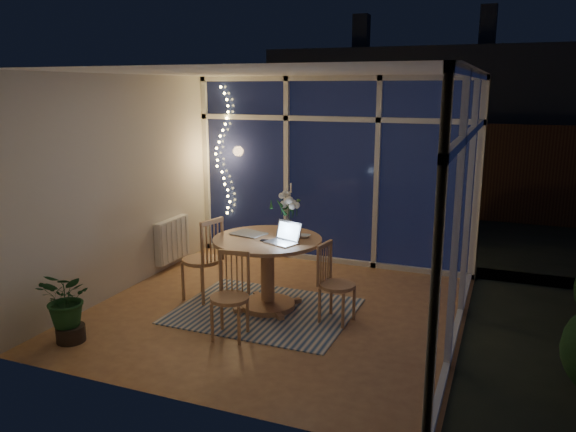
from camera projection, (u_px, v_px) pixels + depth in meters
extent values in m
plane|color=#8D5B3D|center=(276.00, 310.00, 6.30)|extent=(4.00, 4.00, 0.00)
plane|color=silver|center=(275.00, 72.00, 5.72)|extent=(4.00, 4.00, 0.00)
cube|color=beige|center=(332.00, 171.00, 7.82)|extent=(4.00, 0.04, 2.60)
cube|color=beige|center=(172.00, 244.00, 4.20)|extent=(4.00, 0.04, 2.60)
cube|color=beige|center=(123.00, 185.00, 6.73)|extent=(0.04, 4.00, 2.60)
cube|color=beige|center=(471.00, 212.00, 5.29)|extent=(0.04, 4.00, 2.60)
cube|color=silver|center=(331.00, 172.00, 7.78)|extent=(4.00, 0.10, 2.60)
cube|color=silver|center=(467.00, 212.00, 5.30)|extent=(0.10, 4.00, 2.60)
cube|color=silver|center=(172.00, 239.00, 7.73)|extent=(0.10, 0.70, 0.58)
cube|color=black|center=(403.00, 222.00, 10.66)|extent=(12.00, 6.00, 0.10)
cube|color=#331C12|center=(384.00, 167.00, 11.08)|extent=(11.00, 0.08, 1.80)
cube|color=#30343A|center=(426.00, 98.00, 13.39)|extent=(7.00, 3.00, 2.20)
sphere|color=black|center=(311.00, 207.00, 9.57)|extent=(0.90, 0.90, 0.90)
cube|color=beige|center=(264.00, 311.00, 6.28)|extent=(1.93, 1.55, 0.01)
cylinder|color=#A87C4B|center=(268.00, 274.00, 6.27)|extent=(1.22, 1.22, 0.82)
cube|color=#A87C4B|center=(201.00, 258.00, 6.54)|extent=(0.56, 0.56, 1.01)
cube|color=#A87C4B|center=(337.00, 283.00, 5.91)|extent=(0.46, 0.46, 0.87)
cube|color=#A87C4B|center=(230.00, 296.00, 5.53)|extent=(0.46, 0.46, 0.88)
imported|color=white|center=(287.00, 225.00, 6.36)|extent=(0.20, 0.20, 0.21)
imported|color=white|center=(304.00, 236.00, 6.20)|extent=(0.15, 0.15, 0.04)
cube|color=beige|center=(247.00, 233.00, 6.36)|extent=(0.39, 0.32, 0.01)
cube|color=black|center=(266.00, 241.00, 6.07)|extent=(0.13, 0.08, 0.01)
imported|color=#17411E|center=(68.00, 305.00, 5.46)|extent=(0.58, 0.51, 0.76)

